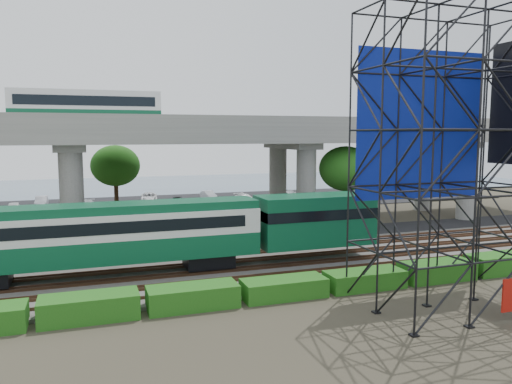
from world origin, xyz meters
name	(u,v)px	position (x,y,z in m)	size (l,w,h in m)	color
ground	(243,277)	(0.00, 0.00, 0.00)	(140.00, 140.00, 0.00)	#474233
ballast_bed	(233,268)	(0.00, 2.00, 0.10)	(90.00, 12.00, 0.20)	slate
service_road	(204,242)	(0.00, 10.50, 0.04)	(90.00, 5.00, 0.08)	black
parking_lot	(161,204)	(0.00, 34.00, 0.04)	(90.00, 18.00, 0.08)	black
harbor_water	(142,187)	(0.00, 56.00, 0.01)	(140.00, 40.00, 0.03)	#465B74
rail_tracks	(233,265)	(0.00, 2.00, 0.28)	(90.00, 9.52, 0.16)	#472D1E
commuter_train	(138,232)	(-6.04, 2.00, 2.88)	(29.30, 3.06, 4.30)	black
overpass	(182,141)	(-0.63, 16.00, 8.21)	(80.00, 12.00, 12.40)	#9E9B93
scaffold_tower	(457,160)	(8.94, -7.98, 7.47)	(9.36, 6.36, 15.00)	black
hedge_strip	(284,287)	(1.01, -4.30, 0.56)	(34.60, 1.80, 1.20)	#155212
trees	(137,171)	(-4.67, 16.17, 5.57)	(40.94, 16.94, 7.69)	#382314
suv	(96,239)	(-8.31, 11.17, 0.72)	(2.11, 4.58, 1.27)	black
parked_cars	(165,199)	(0.41, 33.68, 0.69)	(36.18, 9.49, 1.28)	silver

